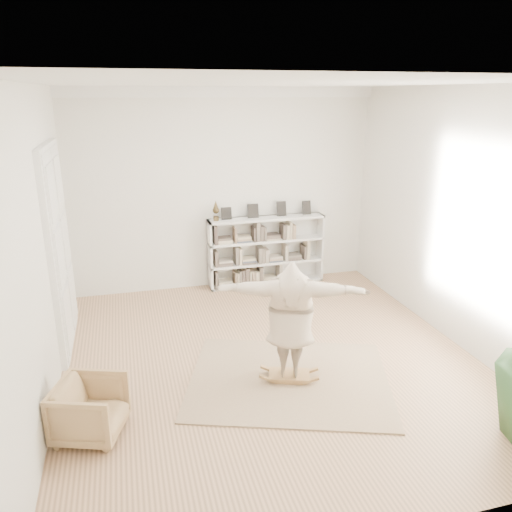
{
  "coord_description": "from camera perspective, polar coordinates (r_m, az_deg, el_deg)",
  "views": [
    {
      "loc": [
        -1.78,
        -5.82,
        3.47
      ],
      "look_at": [
        -0.1,
        0.4,
        1.38
      ],
      "focal_mm": 35.0,
      "sensor_mm": 36.0,
      "label": 1
    }
  ],
  "objects": [
    {
      "name": "rug",
      "position": [
        6.57,
        3.8,
        -13.87
      ],
      "size": [
        3.02,
        2.71,
        0.02
      ],
      "primitive_type": "cube",
      "rotation": [
        0.0,
        0.0,
        -0.34
      ],
      "color": "tan",
      "rests_on": "floor"
    },
    {
      "name": "bookshelf",
      "position": [
        9.44,
        1.15,
        0.52
      ],
      "size": [
        2.2,
        0.35,
        1.64
      ],
      "color": "silver",
      "rests_on": "floor"
    },
    {
      "name": "person",
      "position": [
        6.15,
        3.97,
        -6.93
      ],
      "size": [
        1.92,
        1.09,
        1.51
      ],
      "primitive_type": "imported",
      "rotation": [
        0.0,
        0.0,
        2.81
      ],
      "color": "#C2AB92",
      "rests_on": "rocker_board"
    },
    {
      "name": "armchair",
      "position": [
        5.77,
        -18.43,
        -16.29
      ],
      "size": [
        0.87,
        0.85,
        0.62
      ],
      "primitive_type": "imported",
      "rotation": [
        0.0,
        0.0,
        1.24
      ],
      "color": "tan",
      "rests_on": "floor"
    },
    {
      "name": "doors",
      "position": [
        7.48,
        -21.53,
        0.63
      ],
      "size": [
        0.09,
        1.78,
        2.92
      ],
      "color": "white",
      "rests_on": "floor"
    },
    {
      "name": "rocker_board",
      "position": [
        6.53,
        3.81,
        -13.43
      ],
      "size": [
        0.59,
        0.46,
        0.11
      ],
      "rotation": [
        0.0,
        0.0,
        -0.34
      ],
      "color": "#9C6F3E",
      "rests_on": "rug"
    },
    {
      "name": "floor",
      "position": [
        7.01,
        1.7,
        -11.69
      ],
      "size": [
        6.0,
        6.0,
        0.0
      ],
      "primitive_type": "plane",
      "color": "#8B6647",
      "rests_on": "ground"
    },
    {
      "name": "room_shell",
      "position": [
        8.94,
        -3.79,
        18.22
      ],
      "size": [
        6.0,
        6.0,
        6.0
      ],
      "color": "silver",
      "rests_on": "floor"
    }
  ]
}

